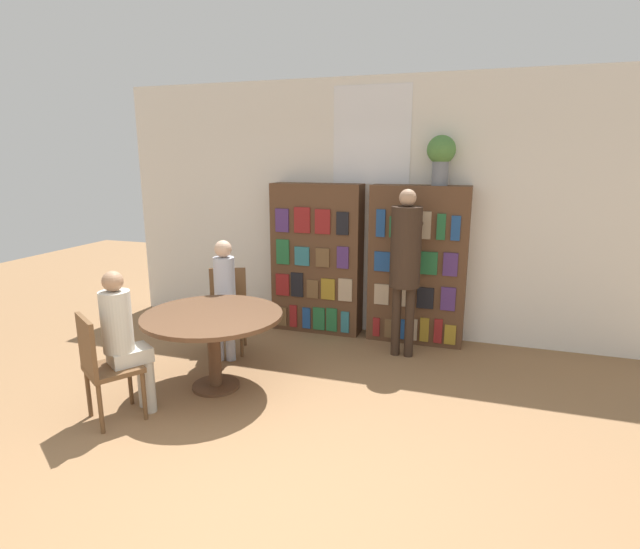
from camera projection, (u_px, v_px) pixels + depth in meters
ground_plane at (244, 505)px, 3.10m from camera, size 16.00×16.00×0.00m
wall_back at (370, 209)px, 5.91m from camera, size 6.40×0.07×3.00m
bookshelf_left at (317, 259)px, 6.06m from camera, size 1.09×0.34×1.81m
bookshelf_right at (417, 266)px, 5.69m from camera, size 1.09×0.34×1.81m
flower_vase at (441, 155)px, 5.35m from camera, size 0.31×0.31×0.53m
reading_table at (213, 325)px, 4.55m from camera, size 1.27×1.27×0.73m
chair_near_camera at (103, 363)px, 3.98m from camera, size 0.55×0.55×0.91m
chair_left_side at (227, 305)px, 5.52m from camera, size 0.52×0.52×0.91m
seated_reader_left at (224, 293)px, 5.30m from camera, size 0.33×0.38×1.26m
seated_reader_right at (124, 336)px, 4.05m from camera, size 0.38×0.40×1.24m
librarian_standing at (406, 255)px, 5.20m from camera, size 0.32×0.59×1.80m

